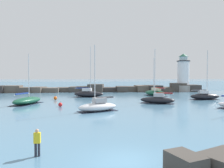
% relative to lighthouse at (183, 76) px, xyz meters
% --- Properties ---
extents(ground_plane, '(600.00, 600.00, 0.00)m').
position_rel_lighthouse_xyz_m(ground_plane, '(-24.68, -50.74, -4.68)').
color(ground_plane, teal).
extents(open_sea_beyond, '(400.00, 116.00, 0.01)m').
position_rel_lighthouse_xyz_m(open_sea_beyond, '(-24.68, 60.87, -4.68)').
color(open_sea_beyond, teal).
rests_on(open_sea_beyond, ground).
extents(breakwater_jetty, '(58.26, 7.28, 2.47)m').
position_rel_lighthouse_xyz_m(breakwater_jetty, '(-22.35, 0.78, -3.81)').
color(breakwater_jetty, '#383330').
rests_on(breakwater_jetty, ground).
extents(lighthouse, '(4.45, 4.45, 11.10)m').
position_rel_lighthouse_xyz_m(lighthouse, '(0.00, 0.00, 0.00)').
color(lighthouse, gray).
rests_on(lighthouse, ground).
extents(sailboat_moored_0, '(4.88, 6.88, 8.69)m').
position_rel_lighthouse_xyz_m(sailboat_moored_0, '(-12.16, -13.02, -3.98)').
color(sailboat_moored_0, '#195138').
rests_on(sailboat_moored_0, ground).
extents(sailboat_moored_1, '(6.76, 3.47, 10.90)m').
position_rel_lighthouse_xyz_m(sailboat_moored_1, '(-27.45, -14.55, -3.93)').
color(sailboat_moored_1, black).
rests_on(sailboat_moored_1, ground).
extents(sailboat_moored_3, '(4.43, 6.97, 8.11)m').
position_rel_lighthouse_xyz_m(sailboat_moored_3, '(-37.03, -25.83, -4.08)').
color(sailboat_moored_3, '#195138').
rests_on(sailboat_moored_3, ground).
extents(sailboat_moored_4, '(5.71, 4.19, 8.51)m').
position_rel_lighthouse_xyz_m(sailboat_moored_4, '(-25.81, -33.90, -4.03)').
color(sailboat_moored_4, white).
rests_on(sailboat_moored_4, ground).
extents(sailboat_moored_5, '(5.87, 3.90, 9.01)m').
position_rel_lighthouse_xyz_m(sailboat_moored_5, '(-15.77, -26.68, -4.02)').
color(sailboat_moored_5, black).
rests_on(sailboat_moored_5, ground).
extents(sailboat_moored_6, '(5.68, 2.31, 9.51)m').
position_rel_lighthouse_xyz_m(sailboat_moored_6, '(-4.96, -21.72, -3.98)').
color(sailboat_moored_6, black).
rests_on(sailboat_moored_6, ground).
extents(mooring_buoy_orange_near, '(0.60, 0.60, 0.80)m').
position_rel_lighthouse_xyz_m(mooring_buoy_orange_near, '(-31.27, -29.30, -4.38)').
color(mooring_buoy_orange_near, red).
rests_on(mooring_buoy_orange_near, ground).
extents(mooring_buoy_far_side, '(0.67, 0.67, 0.87)m').
position_rel_lighthouse_xyz_m(mooring_buoy_far_side, '(-33.62, -19.69, -4.34)').
color(mooring_buoy_far_side, '#EA5914').
rests_on(mooring_buoy_far_side, ground).
extents(person_on_rocks, '(0.36, 0.22, 1.57)m').
position_rel_lighthouse_xyz_m(person_on_rocks, '(-29.58, -49.51, -3.81)').
color(person_on_rocks, '#282833').
rests_on(person_on_rocks, ground).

